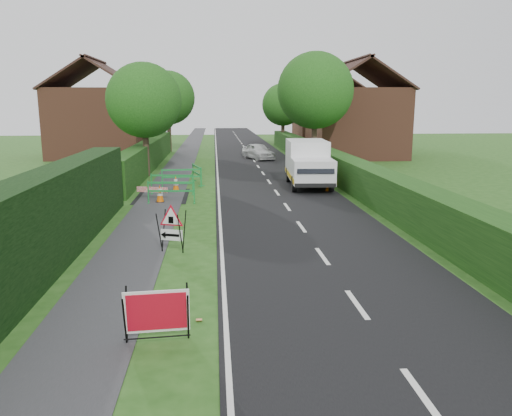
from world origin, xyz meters
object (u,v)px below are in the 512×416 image
red_rect_sign (157,313)px  triangle_sign (170,225)px  works_van (308,162)px  hatchback_car (258,151)px

red_rect_sign → triangle_sign: triangle_sign is taller
red_rect_sign → works_van: size_ratio=0.23×
works_van → hatchback_car: 13.44m
triangle_sign → works_van: 13.25m
triangle_sign → hatchback_car: bearing=97.8°
red_rect_sign → hatchback_car: 30.97m
triangle_sign → works_van: works_van is taller
triangle_sign → hatchback_car: size_ratio=0.33×
red_rect_sign → triangle_sign: size_ratio=1.00×
triangle_sign → red_rect_sign: bearing=-69.1°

